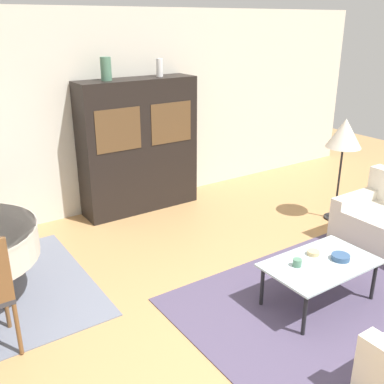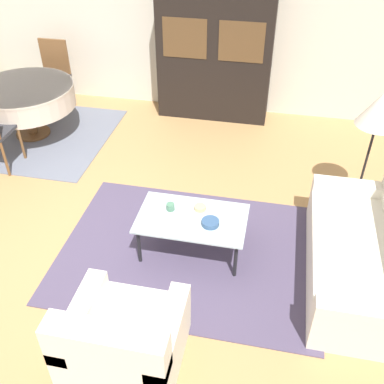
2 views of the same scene
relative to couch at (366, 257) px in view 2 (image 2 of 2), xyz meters
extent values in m
plane|color=tan|center=(-2.58, -0.29, -0.29)|extent=(14.00, 14.00, 0.00)
cube|color=beige|center=(-2.58, 3.34, 1.06)|extent=(10.00, 0.06, 2.70)
cube|color=#4C425B|center=(-1.67, 0.01, -0.28)|extent=(2.63, 1.94, 0.01)
cube|color=slate|center=(-4.45, 1.88, -0.28)|extent=(2.30, 1.98, 0.01)
cube|color=silver|center=(-0.06, 0.00, -0.08)|extent=(0.89, 1.81, 0.41)
cube|color=silver|center=(-0.06, -0.82, 0.19)|extent=(0.89, 0.16, 0.12)
cube|color=silver|center=(-0.06, 0.82, 0.19)|extent=(0.89, 0.16, 0.12)
cube|color=silver|center=(-1.91, -1.28, -0.08)|extent=(0.86, 0.82, 0.40)
cube|color=silver|center=(-1.91, -1.59, 0.31)|extent=(0.86, 0.20, 0.38)
cube|color=silver|center=(-2.27, -1.28, 0.18)|extent=(0.16, 0.82, 0.12)
cube|color=silver|center=(-1.56, -1.28, 0.18)|extent=(0.16, 0.82, 0.12)
cylinder|color=black|center=(-2.13, -0.22, -0.07)|extent=(0.04, 0.04, 0.41)
cylinder|color=black|center=(-1.19, -0.22, -0.07)|extent=(0.04, 0.04, 0.41)
cylinder|color=black|center=(-2.13, 0.31, -0.07)|extent=(0.04, 0.04, 0.41)
cylinder|color=black|center=(-1.19, 0.31, -0.07)|extent=(0.04, 0.04, 0.41)
cube|color=silver|center=(-1.66, 0.04, 0.14)|extent=(1.07, 0.65, 0.02)
cube|color=black|center=(-1.95, 3.07, 0.63)|extent=(1.64, 0.45, 1.82)
cube|color=brown|center=(-2.34, 2.84, 0.94)|extent=(0.62, 0.01, 0.55)
cube|color=brown|center=(-1.56, 2.84, 0.94)|extent=(0.62, 0.01, 0.55)
cylinder|color=brown|center=(-4.40, 1.91, -0.26)|extent=(0.48, 0.48, 0.03)
cylinder|color=brown|center=(-4.40, 1.91, -0.06)|extent=(0.14, 0.14, 0.44)
cylinder|color=beige|center=(-4.40, 1.91, 0.31)|extent=(1.36, 1.36, 0.30)
cylinder|color=beige|center=(-4.40, 1.91, 0.45)|extent=(1.37, 1.37, 0.03)
cylinder|color=brown|center=(-4.20, 1.29, -0.04)|extent=(0.04, 0.04, 0.48)
cylinder|color=brown|center=(-4.20, 0.89, -0.04)|extent=(0.04, 0.04, 0.48)
cylinder|color=brown|center=(-4.20, 2.52, -0.04)|extent=(0.04, 0.04, 0.48)
cylinder|color=brown|center=(-4.60, 2.52, -0.04)|extent=(0.04, 0.04, 0.48)
cylinder|color=brown|center=(-4.20, 2.93, -0.04)|extent=(0.04, 0.04, 0.48)
cylinder|color=brown|center=(-4.60, 2.93, -0.04)|extent=(0.04, 0.04, 0.48)
cube|color=#333338|center=(-4.40, 2.72, 0.22)|extent=(0.44, 0.44, 0.04)
cube|color=brown|center=(-4.40, 2.92, 0.51)|extent=(0.44, 0.04, 0.53)
cylinder|color=black|center=(0.06, 1.25, -0.27)|extent=(0.28, 0.28, 0.02)
cylinder|color=black|center=(0.06, 1.25, 0.24)|extent=(0.03, 0.03, 1.00)
cone|color=silver|center=(0.06, 1.25, 0.90)|extent=(0.45, 0.45, 0.37)
cylinder|color=#4C7A60|center=(-1.89, 0.12, 0.19)|extent=(0.08, 0.08, 0.07)
cylinder|color=#33517A|center=(-1.47, -0.02, 0.17)|extent=(0.17, 0.17, 0.05)
cylinder|color=tan|center=(-1.61, 0.19, 0.17)|extent=(0.12, 0.12, 0.04)
camera|label=1|loc=(-4.69, -2.31, 2.25)|focal=42.00mm
camera|label=2|loc=(-0.98, -3.22, 2.99)|focal=42.00mm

